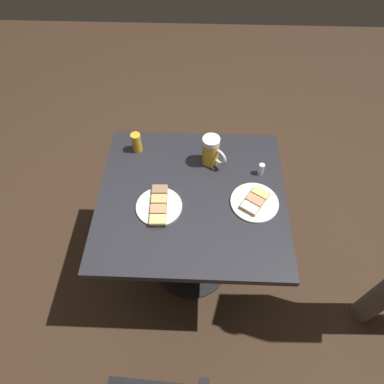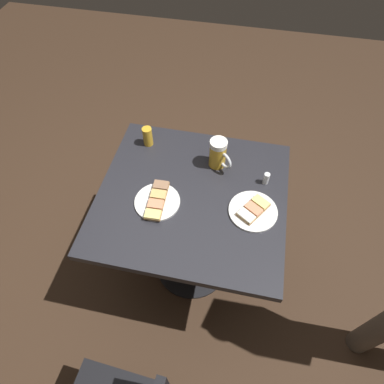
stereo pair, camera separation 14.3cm
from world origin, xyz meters
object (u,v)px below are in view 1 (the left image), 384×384
Objects in this scene: plate_near at (159,206)px; salt_shaker at (261,169)px; plate_far at (255,202)px; beer_glass_small at (137,142)px; beer_mug at (211,151)px.

salt_shaker is (0.21, -0.45, 0.02)m from plate_near.
plate_near is 0.41m from plate_far.
salt_shaker is (0.17, -0.04, 0.02)m from plate_far.
plate_far is 2.10× the size of beer_glass_small.
salt_shaker is at bearing -105.30° from beer_mug.
beer_mug is at bearing 39.37° from plate_far.
plate_far is at bearing -140.63° from beer_mug.
plate_near is 0.99× the size of plate_far.
beer_mug is at bearing 74.70° from salt_shaker.
plate_far is 1.40× the size of beer_mug.
salt_shaker reaches higher than plate_near.
beer_glass_small is at bearing 22.29° from plate_near.
plate_far is 0.31m from beer_mug.
beer_mug is 0.24m from salt_shaker.
plate_near is 2.08× the size of beer_glass_small.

